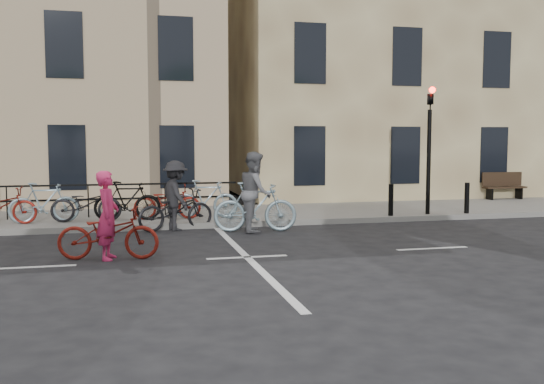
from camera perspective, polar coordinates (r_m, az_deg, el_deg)
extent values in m
plane|color=black|center=(11.95, -2.37, -6.17)|extent=(120.00, 120.00, 0.00)
cube|color=slate|center=(17.72, -19.11, -2.54)|extent=(46.00, 4.00, 0.15)
cube|color=#9C855E|center=(27.24, 11.26, 13.00)|extent=(14.00, 10.00, 12.00)
cylinder|color=black|center=(17.99, 14.53, 2.73)|extent=(0.12, 0.12, 3.00)
imported|color=black|center=(18.02, 14.66, 8.93)|extent=(0.15, 0.18, 0.90)
sphere|color=#FF0C05|center=(17.92, 14.86, 9.27)|extent=(0.18, 0.18, 0.18)
cylinder|color=black|center=(17.43, 11.13, -0.74)|extent=(0.14, 0.14, 0.90)
cylinder|color=black|center=(18.57, 17.87, -0.54)|extent=(0.14, 0.14, 0.90)
cube|color=black|center=(23.05, 19.80, -0.18)|extent=(0.06, 0.38, 0.40)
cube|color=black|center=(23.73, 22.22, -0.12)|extent=(0.06, 0.38, 0.40)
cube|color=black|center=(23.37, 21.04, 0.41)|extent=(1.60, 0.40, 0.06)
cube|color=black|center=(23.50, 20.82, 1.15)|extent=(1.60, 0.06, 0.50)
cube|color=black|center=(17.54, -18.62, -0.79)|extent=(9.35, 0.04, 0.95)
imported|color=maroon|center=(16.87, -24.22, -1.19)|extent=(1.80, 0.63, 0.95)
imported|color=#7C96A2|center=(16.70, -20.68, -0.95)|extent=(1.75, 0.49, 1.05)
imported|color=black|center=(16.61, -17.08, -1.06)|extent=(1.80, 0.63, 0.95)
imported|color=black|center=(16.58, -13.46, -0.81)|extent=(1.75, 0.49, 1.05)
imported|color=maroon|center=(16.62, -9.83, -0.91)|extent=(1.80, 0.63, 0.95)
imported|color=#7C96A2|center=(16.71, -6.24, -0.66)|extent=(1.75, 0.49, 1.05)
imported|color=maroon|center=(12.08, -15.16, -3.78)|extent=(2.01, 0.99, 1.01)
imported|color=#C22254|center=(12.03, -15.20, -2.13)|extent=(0.51, 0.69, 1.71)
imported|color=#7C96A2|center=(15.14, -1.58, -1.41)|extent=(2.14, 0.89, 1.25)
imported|color=slate|center=(15.10, -1.59, 0.02)|extent=(0.90, 1.08, 2.01)
imported|color=black|center=(15.55, -9.05, -1.67)|extent=(2.11, 1.28, 1.05)
imported|color=black|center=(15.51, -9.07, -0.34)|extent=(0.98, 1.30, 1.78)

